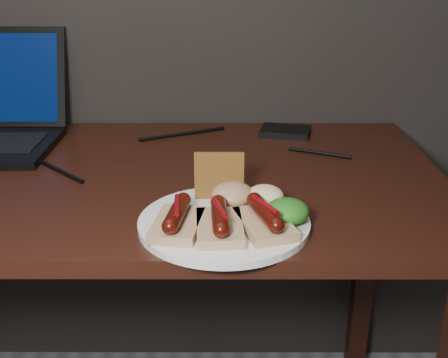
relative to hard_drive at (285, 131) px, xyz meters
The scene contains 11 objects.
desk 0.49m from the hard_drive, 148.57° to the right, with size 1.40×0.70×0.75m.
hard_drive is the anchor object (origin of this frame).
desk_cables 0.43m from the hard_drive, 161.15° to the right, with size 1.04×0.36×0.01m.
plate 0.51m from the hard_drive, 106.76° to the right, with size 0.28×0.28×0.01m, color white.
bread_sausage_left 0.57m from the hard_drive, 112.72° to the right, with size 0.09×0.12×0.04m.
bread_sausage_center 0.56m from the hard_drive, 106.09° to the right, with size 0.08×0.12×0.04m.
bread_sausage_right 0.53m from the hard_drive, 99.21° to the right, with size 0.10×0.13×0.04m.
crispbread 0.44m from the hard_drive, 110.96° to the right, with size 0.09×0.01×0.09m, color olive.
salad_greens 0.50m from the hard_drive, 95.43° to the right, with size 0.07×0.07×0.04m, color #175511.
salsa_mound 0.45m from the hard_drive, 107.07° to the right, with size 0.07×0.07×0.04m, color maroon.
coleslaw_mound 0.44m from the hard_drive, 100.18° to the right, with size 0.06×0.06×0.04m, color white.
Camera 1 is at (0.26, 0.33, 1.16)m, focal length 45.00 mm.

